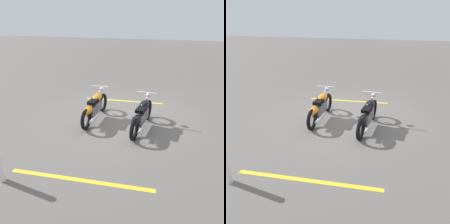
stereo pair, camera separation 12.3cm
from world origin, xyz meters
TOP-DOWN VIEW (x-y plane):
  - ground_plane at (0.00, 0.00)m, footprint 60.00×60.00m
  - motorcycle_bright_foreground at (0.45, -0.80)m, footprint 2.23×0.62m
  - motorcycle_dark_foreground at (0.66, 0.80)m, footprint 2.23×0.62m
  - parking_stripe_near at (-1.68, -0.36)m, footprint 0.40×3.20m
  - parking_stripe_mid at (3.42, 0.01)m, footprint 0.40×3.20m

SIDE VIEW (x-z plane):
  - ground_plane at x=0.00m, z-range 0.00..0.00m
  - parking_stripe_near at x=-1.68m, z-range 0.00..0.01m
  - parking_stripe_mid at x=3.42m, z-range 0.00..0.01m
  - motorcycle_bright_foreground at x=0.45m, z-range -0.06..0.98m
  - motorcycle_dark_foreground at x=0.66m, z-range -0.06..0.98m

